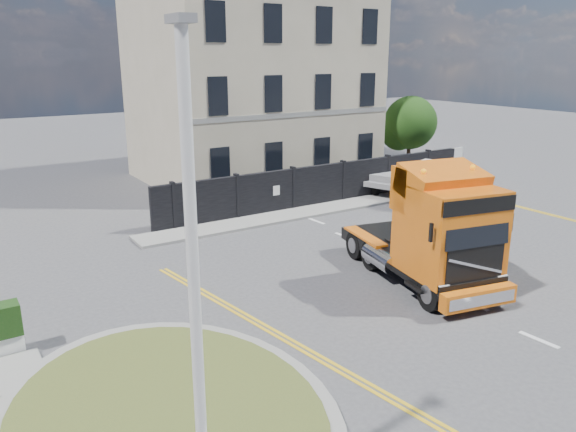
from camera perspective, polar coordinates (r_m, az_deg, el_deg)
ground at (r=17.86m, az=5.67°, el=-7.68°), size 120.00×120.00×0.00m
traffic_island at (r=12.47m, az=-12.26°, el=-19.01°), size 6.80×6.80×0.17m
hoarding_fence at (r=28.16m, az=4.84°, el=3.37°), size 18.80×0.25×2.00m
georgian_building at (r=33.48m, az=-3.81°, el=13.66°), size 12.30×10.30×12.80m
tree at (r=35.23m, az=12.05°, el=9.02°), size 3.20×3.20×4.80m
pavement_far at (r=27.37m, az=5.02°, el=0.96°), size 20.00×1.60×0.12m
truck at (r=18.13m, az=14.79°, el=-1.90°), size 3.68×6.85×3.89m
flatbed_pickup at (r=28.43m, az=13.76°, el=3.41°), size 3.77×5.66×2.15m
lamppost_island at (r=7.94m, az=-9.48°, el=-7.88°), size 0.24×0.47×7.65m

